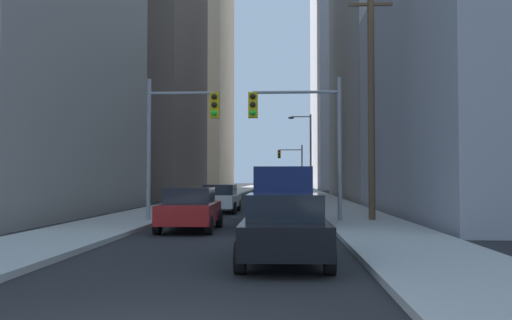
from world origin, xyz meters
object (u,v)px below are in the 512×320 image
at_px(cargo_van_navy, 285,193).
at_px(traffic_signal_near_right, 300,125).
at_px(traffic_signal_far_right, 292,161).
at_px(sedan_black, 285,228).
at_px(sedan_white, 220,198).
at_px(sedan_red, 190,209).
at_px(traffic_signal_near_left, 179,126).

relative_size(cargo_van_navy, traffic_signal_near_right, 0.88).
height_order(traffic_signal_near_right, traffic_signal_far_right, same).
distance_m(sedan_black, sedan_white, 17.42).
xyz_separation_m(sedan_black, traffic_signal_far_right, (0.97, 54.51, 3.24)).
height_order(sedan_red, traffic_signal_far_right, traffic_signal_far_right).
distance_m(traffic_signal_near_left, traffic_signal_near_right, 5.00).
xyz_separation_m(cargo_van_navy, sedan_black, (-0.05, -8.87, -0.52)).
relative_size(sedan_black, traffic_signal_far_right, 0.70).
bearing_deg(cargo_van_navy, traffic_signal_far_right, 88.84).
relative_size(sedan_red, traffic_signal_near_left, 0.71).
bearing_deg(sedan_red, sedan_white, 90.59).
distance_m(sedan_black, traffic_signal_near_right, 10.70).
height_order(sedan_white, traffic_signal_far_right, traffic_signal_far_right).
bearing_deg(sedan_red, sedan_black, -64.98).
bearing_deg(sedan_red, traffic_signal_near_right, 37.34).
bearing_deg(sedan_white, sedan_red, -89.41).
height_order(traffic_signal_near_left, traffic_signal_far_right, same).
distance_m(sedan_white, traffic_signal_far_right, 37.83).
distance_m(sedan_black, traffic_signal_far_right, 54.62).
xyz_separation_m(sedan_red, traffic_signal_far_right, (4.30, 47.38, 3.24)).
relative_size(cargo_van_navy, sedan_red, 1.24).
bearing_deg(traffic_signal_far_right, sedan_red, -95.19).
xyz_separation_m(cargo_van_navy, sedan_white, (-3.48, 8.21, -0.52)).
bearing_deg(cargo_van_navy, sedan_black, -90.31).
xyz_separation_m(sedan_red, sedan_white, (-0.10, 9.94, 0.00)).
distance_m(sedan_red, traffic_signal_near_left, 4.55).
height_order(cargo_van_navy, traffic_signal_far_right, traffic_signal_far_right).
bearing_deg(traffic_signal_near_left, cargo_van_navy, -16.42).
xyz_separation_m(cargo_van_navy, traffic_signal_near_right, (0.59, 1.30, 2.76)).
bearing_deg(traffic_signal_near_left, traffic_signal_far_right, 83.15).
height_order(cargo_van_navy, sedan_red, cargo_van_navy).
xyz_separation_m(cargo_van_navy, sedan_red, (-3.38, -1.73, -0.52)).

